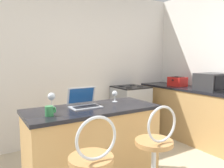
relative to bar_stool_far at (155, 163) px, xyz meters
The scene contains 11 objects.
wall_back 2.29m from the bar_stool_far, 86.20° to the left, with size 12.00×0.06×2.60m.
breakfast_bar 0.69m from the bar_stool_far, 117.07° to the left, with size 1.37×0.61×0.91m.
counter_right 1.95m from the bar_stool_far, 19.41° to the left, with size 0.60×2.93×0.91m.
bar_stool_far is the anchor object (origin of this frame).
laptop 0.93m from the bar_stool_far, 118.10° to the left, with size 0.31×0.24×0.20m.
microwave 2.07m from the bar_stool_far, 21.14° to the left, with size 0.48×0.38×0.28m.
toaster 2.36m from the bar_stool_far, 37.40° to the left, with size 0.25×0.30×0.17m.
stove_range 2.08m from the bar_stool_far, 59.59° to the left, with size 0.56×0.58×0.92m.
mug_green 1.05m from the bar_stool_far, 147.28° to the left, with size 0.09×0.07×0.09m.
wine_glass_tall 1.20m from the bar_stool_far, 129.41° to the left, with size 0.08×0.08×0.16m.
wine_glass_short 0.91m from the bar_stool_far, 86.46° to the left, with size 0.06×0.06×0.13m.
Camera 1 is at (-1.44, -1.08, 1.41)m, focal length 35.00 mm.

